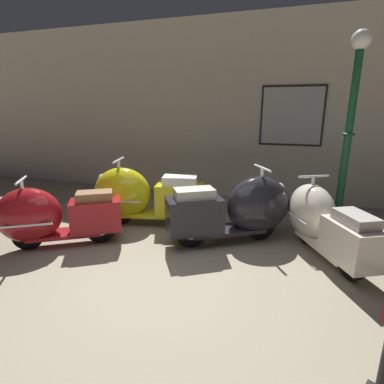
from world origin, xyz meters
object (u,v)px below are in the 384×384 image
object	(u,v)px
scooter_3	(322,221)
scooter_2	(239,209)
lamppost	(348,135)
scooter_1	(140,196)
scooter_0	(50,216)

from	to	relation	value
scooter_3	scooter_2	bearing A→B (deg)	61.50
lamppost	scooter_1	bearing A→B (deg)	-169.61
scooter_1	scooter_3	world-z (taller)	scooter_1
scooter_0	scooter_2	xyz separation A→B (m)	(2.52, 0.98, 0.05)
scooter_2	lamppost	world-z (taller)	lamppost
scooter_1	lamppost	size ratio (longest dim) A/B	0.65
lamppost	scooter_2	bearing A→B (deg)	-152.16
scooter_0	scooter_3	size ratio (longest dim) A/B	0.97
scooter_3	scooter_0	bearing A→B (deg)	77.78
lamppost	scooter_0	bearing A→B (deg)	-156.30
scooter_3	lamppost	xyz separation A→B (m)	(0.32, 0.80, 1.09)
scooter_1	scooter_2	xyz separation A→B (m)	(1.71, -0.19, -0.00)
scooter_0	lamppost	distance (m)	4.47
scooter_0	scooter_3	bearing A→B (deg)	163.23
scooter_0	lamppost	size ratio (longest dim) A/B	0.57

